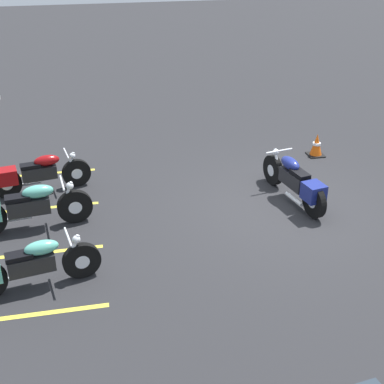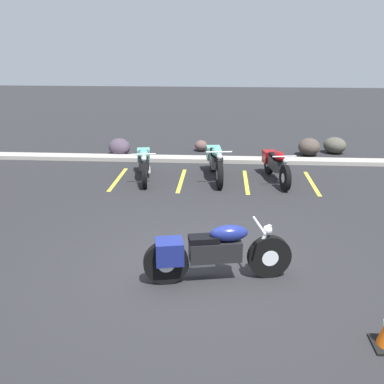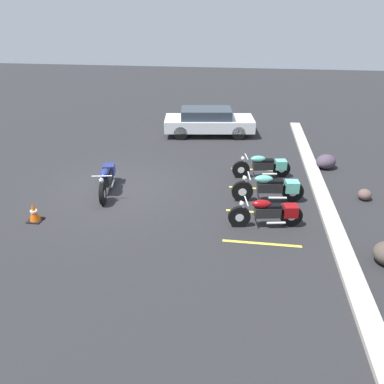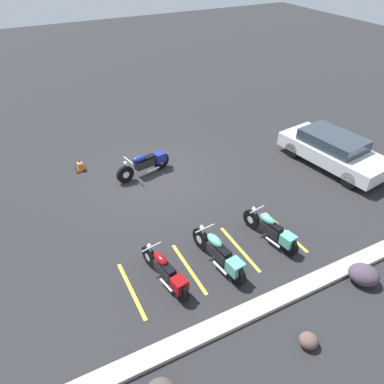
% 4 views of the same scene
% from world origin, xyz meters
% --- Properties ---
extents(ground, '(60.00, 60.00, 0.00)m').
position_xyz_m(ground, '(0.00, 0.00, 0.00)').
color(ground, '#262628').
extents(motorcycle_navy_featured, '(2.27, 0.81, 0.90)m').
position_xyz_m(motorcycle_navy_featured, '(0.20, -0.31, 0.48)').
color(motorcycle_navy_featured, black).
rests_on(motorcycle_navy_featured, ground).
extents(parked_bike_0, '(0.74, 2.13, 0.85)m').
position_xyz_m(parked_bike_0, '(-1.74, 5.02, 0.45)').
color(parked_bike_0, black).
rests_on(parked_bike_0, ground).
extents(parked_bike_1, '(0.70, 2.31, 0.91)m').
position_xyz_m(parked_bike_1, '(0.17, 5.18, 0.48)').
color(parked_bike_1, black).
rests_on(parked_bike_1, ground).
extents(parked_bike_2, '(0.73, 2.12, 0.84)m').
position_xyz_m(parked_bike_2, '(1.75, 5.05, 0.45)').
color(parked_bike_2, black).
rests_on(parked_bike_2, ground).
extents(concrete_curb, '(18.00, 0.50, 0.12)m').
position_xyz_m(concrete_curb, '(0.00, 6.88, 0.06)').
color(concrete_curb, '#A8A399').
rests_on(concrete_curb, ground).
extents(landscape_rock_0, '(0.61, 0.61, 0.36)m').
position_xyz_m(landscape_rock_0, '(-0.37, 8.22, 0.18)').
color(landscape_rock_0, brown).
rests_on(landscape_rock_0, ground).
extents(landscape_rock_1, '(1.01, 1.04, 0.55)m').
position_xyz_m(landscape_rock_1, '(-2.96, 7.43, 0.27)').
color(landscape_rock_1, '#483C4B').
rests_on(landscape_rock_1, ground).
extents(landscape_rock_2, '(0.97, 0.94, 0.53)m').
position_xyz_m(landscape_rock_2, '(4.02, 8.21, 0.26)').
color(landscape_rock_2, '#504C42').
rests_on(landscape_rock_2, ground).
extents(landscape_rock_3, '(0.83, 0.83, 0.56)m').
position_xyz_m(landscape_rock_3, '(3.12, 7.85, 0.28)').
color(landscape_rock_3, '#4A4038').
rests_on(landscape_rock_3, ground).
extents(stall_line_0, '(0.10, 2.10, 0.00)m').
position_xyz_m(stall_line_0, '(-2.43, 4.85, 0.00)').
color(stall_line_0, gold).
rests_on(stall_line_0, ground).
extents(stall_line_1, '(0.10, 2.10, 0.00)m').
position_xyz_m(stall_line_1, '(-0.72, 4.85, 0.00)').
color(stall_line_1, gold).
rests_on(stall_line_1, ground).
extents(stall_line_2, '(0.10, 2.10, 0.00)m').
position_xyz_m(stall_line_2, '(0.99, 4.85, 0.00)').
color(stall_line_2, gold).
rests_on(stall_line_2, ground).
extents(stall_line_3, '(0.10, 2.10, 0.00)m').
position_xyz_m(stall_line_3, '(2.70, 4.85, 0.00)').
color(stall_line_3, gold).
rests_on(stall_line_3, ground).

